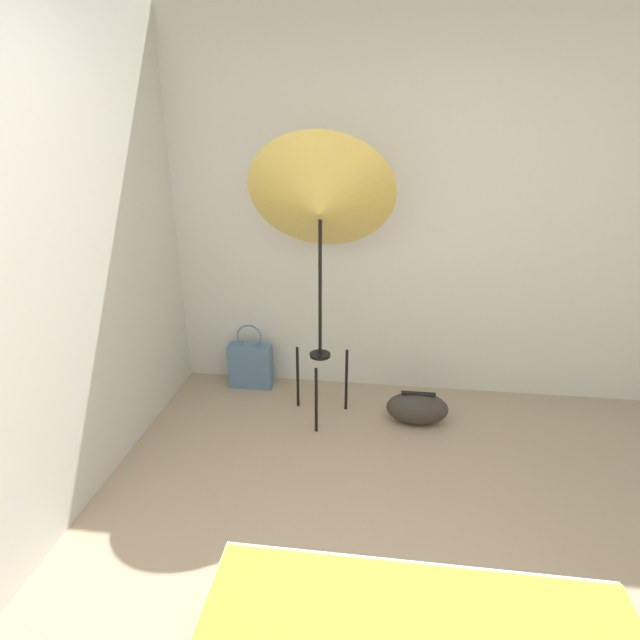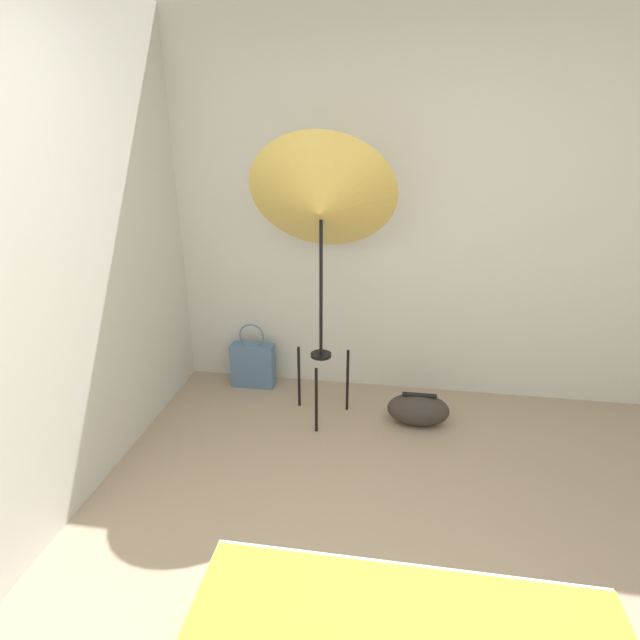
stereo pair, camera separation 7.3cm
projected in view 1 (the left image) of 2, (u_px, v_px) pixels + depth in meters
name	position (u px, v px, depth m)	size (l,w,h in m)	color
wall_back	(397.00, 216.00, 3.41)	(8.00, 0.05, 2.60)	beige
wall_side_left	(74.00, 250.00, 2.48)	(0.05, 8.00, 2.60)	beige
photo_umbrella	(320.00, 205.00, 2.94)	(0.90, 0.66, 1.86)	black
tote_bag	(251.00, 365.00, 3.79)	(0.32, 0.13, 0.51)	slate
duffel_bag	(417.00, 408.00, 3.34)	(0.41, 0.22, 0.23)	#332D28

